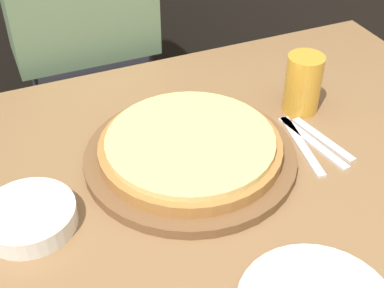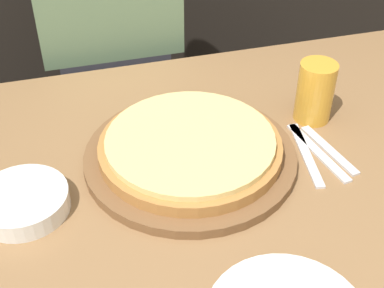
# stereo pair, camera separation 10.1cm
# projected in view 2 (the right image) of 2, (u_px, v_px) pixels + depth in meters

# --- Properties ---
(pizza_on_board) EXTENTS (0.41, 0.41, 0.06)m
(pizza_on_board) POSITION_uv_depth(u_px,v_px,m) (192.00, 150.00, 1.02)
(pizza_on_board) COLOR brown
(pizza_on_board) RESTS_ON dining_table
(beer_glass) EXTENTS (0.08, 0.08, 0.13)m
(beer_glass) POSITION_uv_depth(u_px,v_px,m) (316.00, 90.00, 1.10)
(beer_glass) COLOR gold
(beer_glass) RESTS_ON dining_table
(side_bowl) EXTENTS (0.16, 0.16, 0.04)m
(side_bowl) POSITION_uv_depth(u_px,v_px,m) (23.00, 202.00, 0.92)
(side_bowl) COLOR silver
(side_bowl) RESTS_ON dining_table
(fork) EXTENTS (0.05, 0.20, 0.00)m
(fork) POSITION_uv_depth(u_px,v_px,m) (306.00, 154.00, 1.04)
(fork) COLOR silver
(fork) RESTS_ON dining_table
(dinner_knife) EXTENTS (0.05, 0.20, 0.00)m
(dinner_knife) POSITION_uv_depth(u_px,v_px,m) (318.00, 152.00, 1.05)
(dinner_knife) COLOR silver
(dinner_knife) RESTS_ON dining_table
(spoon) EXTENTS (0.05, 0.17, 0.00)m
(spoon) POSITION_uv_depth(u_px,v_px,m) (329.00, 150.00, 1.06)
(spoon) COLOR silver
(spoon) RESTS_ON dining_table
(diner_person) EXTENTS (0.36, 0.20, 1.37)m
(diner_person) POSITION_uv_depth(u_px,v_px,m) (113.00, 68.00, 1.50)
(diner_person) COLOR #33333D
(diner_person) RESTS_ON ground_plane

